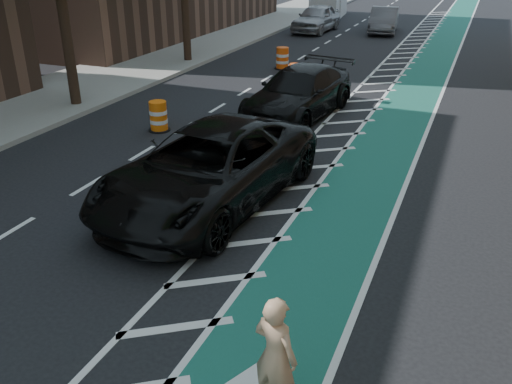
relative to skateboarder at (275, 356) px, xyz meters
The scene contains 14 objects.
ground 4.34m from the skateboarder, 146.06° to the left, with size 120.00×120.00×0.00m, color black.
bike_lane 12.41m from the skateboarder, 92.38° to the left, with size 2.00×90.00×0.01m, color #175241.
buffer_strip 12.56m from the skateboarder, 99.25° to the left, with size 1.40×90.00×0.01m, color silver.
sidewalk_left 17.97m from the skateboarder, 136.47° to the left, with size 5.00×90.00×0.15m, color gray.
curb_left 16.29m from the skateboarder, 130.51° to the left, with size 0.12×90.00×0.16m, color gray.
skateboarder is the anchor object (origin of this frame).
suv_near 6.21m from the skateboarder, 124.48° to the left, with size 2.89×6.26×1.74m, color black.
suv_far 12.83m from the skateboarder, 107.19° to the left, with size 2.22×5.45×1.58m, color black.
car_silver 30.94m from the skateboarder, 105.86° to the left, with size 1.96×4.87×1.66m, color #9F9EA4.
car_grey 31.39m from the skateboarder, 98.13° to the left, with size 1.60×4.59×1.51m, color #57565A.
box_truck 38.43m from the skateboarder, 104.70° to the left, with size 2.59×4.99×2.00m.
barrel_a 11.66m from the skateboarder, 128.89° to the left, with size 0.69×0.69×0.93m.
barrel_b 17.22m from the skateboarder, 107.99° to the left, with size 0.61×0.61×0.83m.
barrel_c 19.99m from the skateboarder, 109.77° to the left, with size 0.71×0.71×0.97m.
Camera 1 is at (5.24, -7.12, 5.53)m, focal length 38.00 mm.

